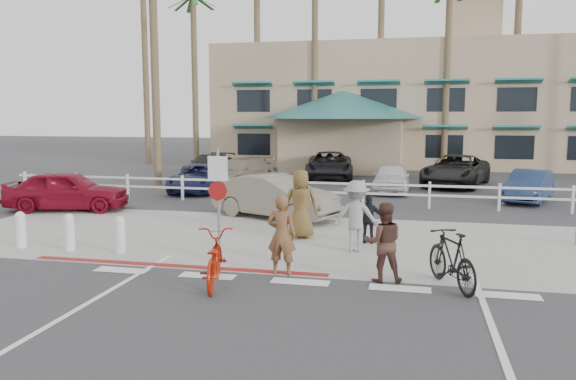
% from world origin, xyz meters
% --- Properties ---
extents(ground, '(140.00, 140.00, 0.00)m').
position_xyz_m(ground, '(0.00, 0.00, 0.00)').
color(ground, '#333335').
extents(bike_path, '(12.00, 16.00, 0.01)m').
position_xyz_m(bike_path, '(0.00, -2.00, 0.00)').
color(bike_path, '#333335').
rests_on(bike_path, ground).
extents(sidewalk_plaza, '(22.00, 7.00, 0.01)m').
position_xyz_m(sidewalk_plaza, '(0.00, 4.50, 0.01)').
color(sidewalk_plaza, gray).
rests_on(sidewalk_plaza, ground).
extents(cross_street, '(40.00, 5.00, 0.01)m').
position_xyz_m(cross_street, '(0.00, 8.50, 0.00)').
color(cross_street, '#333335').
rests_on(cross_street, ground).
extents(parking_lot, '(50.00, 16.00, 0.01)m').
position_xyz_m(parking_lot, '(0.00, 18.00, 0.00)').
color(parking_lot, '#333335').
rests_on(parking_lot, ground).
extents(curb_red, '(7.00, 0.25, 0.02)m').
position_xyz_m(curb_red, '(-3.00, 1.20, 0.01)').
color(curb_red, maroon).
rests_on(curb_red, ground).
extents(rail_fence, '(29.40, 0.16, 1.00)m').
position_xyz_m(rail_fence, '(0.50, 10.50, 0.50)').
color(rail_fence, silver).
rests_on(rail_fence, ground).
extents(building, '(28.00, 16.00, 11.30)m').
position_xyz_m(building, '(2.00, 31.00, 5.65)').
color(building, tan).
rests_on(building, ground).
extents(sign_post, '(0.50, 0.10, 2.90)m').
position_xyz_m(sign_post, '(-2.30, 2.20, 1.45)').
color(sign_post, gray).
rests_on(sign_post, ground).
extents(bollard_0, '(0.26, 0.26, 0.95)m').
position_xyz_m(bollard_0, '(-4.80, 2.00, 0.47)').
color(bollard_0, silver).
rests_on(bollard_0, ground).
extents(bollard_1, '(0.26, 0.26, 0.95)m').
position_xyz_m(bollard_1, '(-6.20, 2.00, 0.47)').
color(bollard_1, silver).
rests_on(bollard_1, ground).
extents(bollard_2, '(0.26, 0.26, 0.95)m').
position_xyz_m(bollard_2, '(-7.60, 2.00, 0.47)').
color(bollard_2, silver).
rests_on(bollard_2, ground).
extents(palm_0, '(4.00, 4.00, 15.00)m').
position_xyz_m(palm_0, '(-16.00, 26.00, 7.50)').
color(palm_0, '#205420').
rests_on(palm_0, ground).
extents(palm_1, '(4.00, 4.00, 13.00)m').
position_xyz_m(palm_1, '(-12.00, 25.00, 6.50)').
color(palm_1, '#205420').
rests_on(palm_1, ground).
extents(palm_2, '(4.00, 4.00, 16.00)m').
position_xyz_m(palm_2, '(-8.00, 26.00, 8.00)').
color(palm_2, '#205420').
rests_on(palm_2, ground).
extents(palm_3, '(4.00, 4.00, 14.00)m').
position_xyz_m(palm_3, '(-4.00, 25.00, 7.00)').
color(palm_3, '#205420').
rests_on(palm_3, ground).
extents(palm_4, '(4.00, 4.00, 15.00)m').
position_xyz_m(palm_4, '(0.00, 26.00, 7.50)').
color(palm_4, '#205420').
rests_on(palm_4, ground).
extents(palm_5, '(4.00, 4.00, 13.00)m').
position_xyz_m(palm_5, '(4.00, 25.00, 6.50)').
color(palm_5, '#205420').
rests_on(palm_5, ground).
extents(palm_6, '(4.00, 4.00, 17.00)m').
position_xyz_m(palm_6, '(8.00, 26.00, 8.50)').
color(palm_6, '#205420').
rests_on(palm_6, ground).
extents(palm_10, '(4.00, 4.00, 12.00)m').
position_xyz_m(palm_10, '(-10.00, 15.00, 6.00)').
color(palm_10, '#205420').
rests_on(palm_10, ground).
extents(bike_red, '(1.18, 2.14, 1.07)m').
position_xyz_m(bike_red, '(-1.67, 0.07, 0.53)').
color(bike_red, '#9F1A06').
rests_on(bike_red, ground).
extents(rider_red, '(0.64, 0.43, 1.74)m').
position_xyz_m(rider_red, '(-0.50, 1.10, 0.87)').
color(rider_red, brown).
rests_on(rider_red, ground).
extents(bike_black, '(1.28, 1.99, 1.16)m').
position_xyz_m(bike_black, '(2.98, 0.92, 0.58)').
color(bike_black, black).
rests_on(bike_black, ground).
extents(rider_black, '(0.89, 0.74, 1.64)m').
position_xyz_m(rider_black, '(1.64, 1.06, 0.82)').
color(rider_black, '#482C22').
rests_on(rider_black, ground).
extents(pedestrian_a, '(1.16, 0.67, 1.79)m').
position_xyz_m(pedestrian_a, '(0.84, 3.49, 0.90)').
color(pedestrian_a, gray).
rests_on(pedestrian_a, ground).
extents(pedestrian_child, '(0.78, 0.33, 1.33)m').
position_xyz_m(pedestrian_child, '(1.09, 4.42, 0.66)').
color(pedestrian_child, black).
rests_on(pedestrian_child, ground).
extents(pedestrian_b, '(1.04, 0.78, 1.92)m').
position_xyz_m(pedestrian_b, '(-0.81, 4.70, 0.96)').
color(pedestrian_b, brown).
rests_on(pedestrian_b, ground).
extents(car_white_sedan, '(4.62, 3.05, 1.44)m').
position_xyz_m(car_white_sedan, '(-2.24, 7.57, 0.72)').
color(car_white_sedan, slate).
rests_on(car_white_sedan, ground).
extents(car_red_compact, '(4.53, 2.68, 1.45)m').
position_xyz_m(car_red_compact, '(-9.86, 7.37, 0.72)').
color(car_red_compact, maroon).
rests_on(car_red_compact, ground).
extents(lot_car_0, '(2.35, 4.50, 1.21)m').
position_xyz_m(lot_car_0, '(-7.11, 13.10, 0.61)').
color(lot_car_0, '#151A49').
rests_on(lot_car_0, ground).
extents(lot_car_1, '(3.05, 4.87, 1.31)m').
position_xyz_m(lot_car_1, '(-5.99, 15.39, 0.66)').
color(lot_car_1, gray).
rests_on(lot_car_1, ground).
extents(lot_car_2, '(1.57, 3.85, 1.31)m').
position_xyz_m(lot_car_2, '(1.27, 14.71, 0.65)').
color(lot_car_2, silver).
rests_on(lot_car_2, ground).
extents(lot_car_3, '(2.57, 3.95, 1.23)m').
position_xyz_m(lot_car_3, '(6.70, 13.25, 0.62)').
color(lot_car_3, navy).
rests_on(lot_car_3, ground).
extents(lot_car_4, '(2.02, 4.39, 1.24)m').
position_xyz_m(lot_car_4, '(-8.93, 19.13, 0.62)').
color(lot_car_4, black).
rests_on(lot_car_4, ground).
extents(lot_car_5, '(3.87, 5.85, 1.49)m').
position_xyz_m(lot_car_5, '(4.20, 17.68, 0.75)').
color(lot_car_5, black).
rests_on(lot_car_5, ground).
extents(lot_car_6, '(3.04, 5.45, 1.44)m').
position_xyz_m(lot_car_6, '(-2.17, 19.36, 0.72)').
color(lot_car_6, black).
rests_on(lot_car_6, ground).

